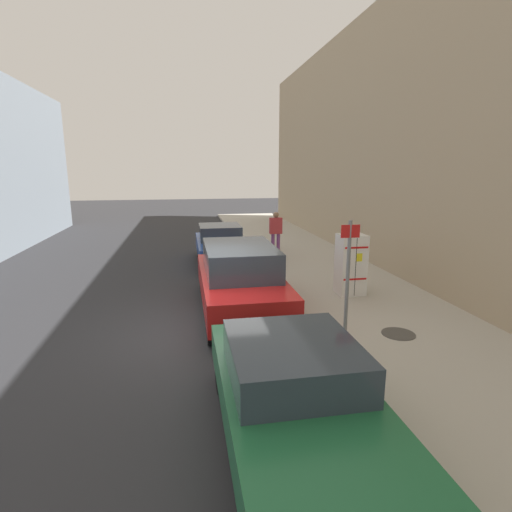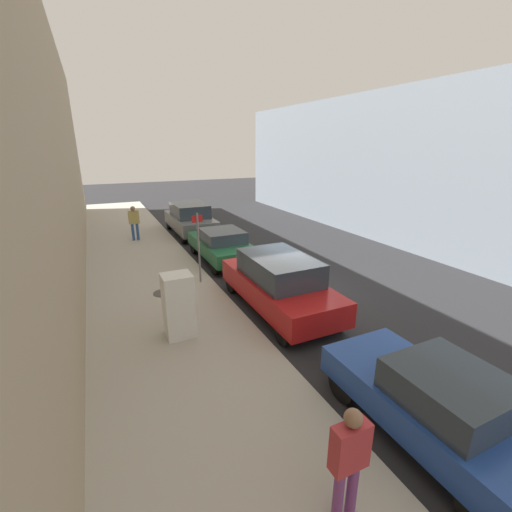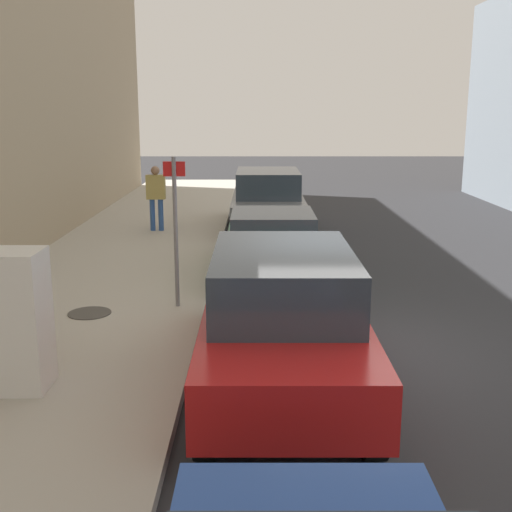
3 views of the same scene
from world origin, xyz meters
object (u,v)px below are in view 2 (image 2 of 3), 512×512
at_px(parked_sedan_green, 221,244).
at_px(discarded_refrigerator, 179,306).
at_px(parked_hatchback_blue, 438,404).
at_px(parked_suv_gray, 190,218).
at_px(parked_suv_red, 279,283).
at_px(pedestrian_standing_near, 349,457).
at_px(pedestrian_walking_far, 134,220).
at_px(street_sign_post, 199,244).

bearing_deg(parked_sedan_green, discarded_refrigerator, -119.32).
distance_m(parked_hatchback_blue, parked_suv_gray, 15.91).
relative_size(discarded_refrigerator, parked_hatchback_blue, 0.42).
xyz_separation_m(parked_suv_red, parked_sedan_green, (-0.00, 5.18, -0.14)).
xyz_separation_m(discarded_refrigerator, parked_suv_red, (3.17, 0.47, -0.11)).
relative_size(parked_suv_red, parked_suv_gray, 1.01).
bearing_deg(pedestrian_standing_near, pedestrian_walking_far, -175.99).
height_order(discarded_refrigerator, street_sign_post, street_sign_post).
bearing_deg(pedestrian_walking_far, parked_suv_red, 65.38).
height_order(discarded_refrigerator, parked_hatchback_blue, discarded_refrigerator).
bearing_deg(parked_hatchback_blue, parked_suv_gray, 90.00).
bearing_deg(pedestrian_standing_near, parked_suv_red, 160.12).
relative_size(pedestrian_walking_far, parked_suv_red, 0.37).
distance_m(street_sign_post, pedestrian_standing_near, 8.80).
xyz_separation_m(discarded_refrigerator, parked_sedan_green, (3.17, 5.65, -0.25)).
relative_size(discarded_refrigerator, pedestrian_walking_far, 0.95).
xyz_separation_m(street_sign_post, parked_suv_gray, (1.67, 7.59, -0.66)).
bearing_deg(pedestrian_walking_far, street_sign_post, 59.33).
relative_size(pedestrian_walking_far, parked_hatchback_blue, 0.44).
xyz_separation_m(pedestrian_walking_far, parked_suv_red, (3.07, -9.80, -0.31)).
height_order(street_sign_post, parked_hatchback_blue, street_sign_post).
distance_m(street_sign_post, pedestrian_walking_far, 7.13).
distance_m(street_sign_post, parked_suv_gray, 7.80).
distance_m(parked_hatchback_blue, parked_sedan_green, 10.68).
bearing_deg(pedestrian_standing_near, parked_suv_gray, 173.21).
relative_size(street_sign_post, parked_suv_gray, 0.53).
height_order(discarded_refrigerator, parked_suv_red, discarded_refrigerator).
height_order(parked_hatchback_blue, parked_suv_gray, parked_suv_gray).
relative_size(parked_hatchback_blue, parked_suv_red, 0.84).
height_order(discarded_refrigerator, parked_suv_gray, discarded_refrigerator).
relative_size(street_sign_post, pedestrian_standing_near, 1.45).
bearing_deg(parked_suv_gray, pedestrian_standing_near, -97.99).
bearing_deg(parked_suv_gray, street_sign_post, -102.38).
distance_m(pedestrian_standing_near, parked_sedan_green, 11.37).
xyz_separation_m(discarded_refrigerator, pedestrian_walking_far, (0.11, 10.27, 0.20)).
relative_size(pedestrian_walking_far, pedestrian_standing_near, 1.02).
relative_size(parked_suv_red, parked_sedan_green, 1.09).
height_order(pedestrian_walking_far, parked_sedan_green, pedestrian_walking_far).
relative_size(street_sign_post, parked_hatchback_blue, 0.63).
height_order(street_sign_post, parked_suv_gray, street_sign_post).
relative_size(pedestrian_standing_near, parked_suv_gray, 0.37).
bearing_deg(parked_suv_red, pedestrian_walking_far, 107.39).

